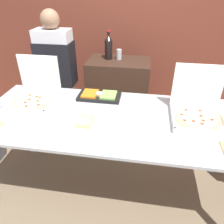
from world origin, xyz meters
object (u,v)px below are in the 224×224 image
at_px(paper_plate_front_right, 85,122).
at_px(soda_bottle, 109,47).
at_px(soda_can_silver, 119,54).
at_px(pizza_box_near_right, 35,95).
at_px(pizza_box_far_left, 197,110).
at_px(person_server_vest, 58,75).
at_px(veggie_tray, 99,96).

xyz_separation_m(paper_plate_front_right, soda_bottle, (-0.02, 1.23, 0.28)).
bearing_deg(paper_plate_front_right, soda_can_silver, 84.77).
relative_size(soda_bottle, soda_can_silver, 2.74).
height_order(pizza_box_near_right, pizza_box_far_left, pizza_box_far_left).
relative_size(pizza_box_near_right, soda_bottle, 1.23).
relative_size(pizza_box_far_left, soda_can_silver, 3.50).
bearing_deg(soda_can_silver, soda_bottle, -175.90).
relative_size(pizza_box_near_right, paper_plate_front_right, 1.96).
relative_size(paper_plate_front_right, person_server_vest, 0.13).
xyz_separation_m(veggie_tray, soda_can_silver, (0.09, 0.78, 0.18)).
bearing_deg(soda_can_silver, veggie_tray, -96.53).
relative_size(pizza_box_far_left, veggie_tray, 1.04).
height_order(pizza_box_near_right, soda_bottle, soda_bottle).
bearing_deg(person_server_vest, soda_can_silver, -155.88).
bearing_deg(paper_plate_front_right, veggie_tray, 87.00).
relative_size(paper_plate_front_right, veggie_tray, 0.51).
bearing_deg(pizza_box_far_left, paper_plate_front_right, -166.30).
height_order(pizza_box_far_left, soda_bottle, soda_bottle).
distance_m(pizza_box_far_left, paper_plate_front_right, 0.93).
bearing_deg(soda_bottle, soda_can_silver, 4.10).
distance_m(pizza_box_far_left, soda_can_silver, 1.29).
bearing_deg(pizza_box_far_left, soda_can_silver, 127.80).
bearing_deg(pizza_box_near_right, pizza_box_far_left, -2.58).
distance_m(paper_plate_front_right, person_server_vest, 1.09).
bearing_deg(paper_plate_front_right, pizza_box_far_left, 13.95).
height_order(pizza_box_far_left, paper_plate_front_right, pizza_box_far_left).
bearing_deg(veggie_tray, person_server_vest, 142.69).
xyz_separation_m(veggie_tray, person_server_vest, (-0.61, 0.47, -0.00)).
height_order(veggie_tray, person_server_vest, person_server_vest).
distance_m(soda_bottle, person_server_vest, 0.71).
distance_m(paper_plate_front_right, soda_bottle, 1.26).
bearing_deg(soda_bottle, pizza_box_far_left, -47.41).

